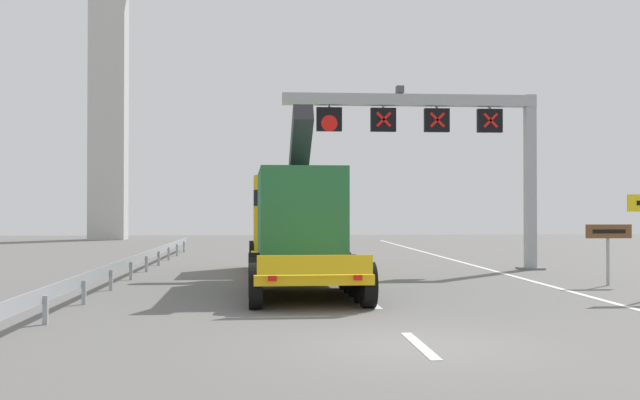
{
  "coord_description": "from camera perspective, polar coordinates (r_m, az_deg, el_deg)",
  "views": [
    {
      "loc": [
        -2.54,
        -12.82,
        2.37
      ],
      "look_at": [
        -0.67,
        12.9,
        2.69
      ],
      "focal_mm": 41.83,
      "sensor_mm": 36.0,
      "label": 1
    }
  ],
  "objects": [
    {
      "name": "guardrail_left",
      "position": [
        27.47,
        -13.77,
        -4.47
      ],
      "size": [
        0.13,
        32.42,
        0.76
      ],
      "color": "#999EA3",
      "rests_on": "ground"
    },
    {
      "name": "tourist_info_sign_brown",
      "position": [
        24.85,
        21.2,
        -2.8
      ],
      "size": [
        1.46,
        0.15,
        1.9
      ],
      "color": "#9EA0A5",
      "rests_on": "ground"
    },
    {
      "name": "heavy_haul_truck_yellow",
      "position": [
        25.18,
        -2.07,
        -1.59
      ],
      "size": [
        3.31,
        14.12,
        5.3
      ],
      "color": "yellow",
      "rests_on": "ground"
    },
    {
      "name": "bridge_pylon_distant",
      "position": [
        62.84,
        -15.86,
        13.08
      ],
      "size": [
        9.0,
        2.0,
        33.89
      ],
      "color": "#B7B7B2",
      "rests_on": "ground"
    },
    {
      "name": "edge_line_right",
      "position": [
        26.42,
        15.26,
        -5.83
      ],
      "size": [
        0.2,
        63.0,
        0.01
      ],
      "primitive_type": "cube",
      "color": "silver",
      "rests_on": "ground"
    },
    {
      "name": "ground",
      "position": [
        13.28,
        7.07,
        -10.99
      ],
      "size": [
        112.0,
        112.0,
        0.0
      ],
      "primitive_type": "plane",
      "color": "slate"
    },
    {
      "name": "overhead_lane_gantry",
      "position": [
        29.7,
        9.54,
        5.32
      ],
      "size": [
        10.24,
        0.9,
        7.18
      ],
      "color": "#9EA0A5",
      "rests_on": "ground"
    },
    {
      "name": "lane_markings",
      "position": [
        30.91,
        0.8,
        -5.11
      ],
      "size": [
        0.2,
        50.38,
        0.01
      ],
      "color": "silver",
      "rests_on": "ground"
    }
  ]
}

